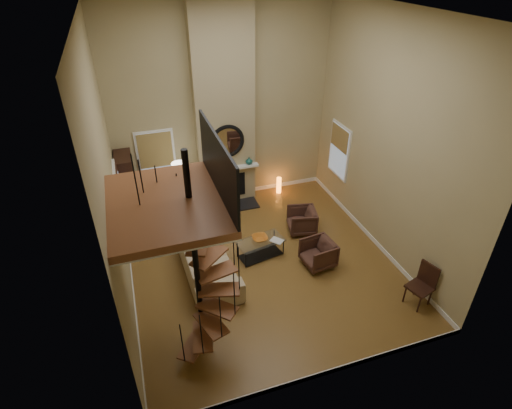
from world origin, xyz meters
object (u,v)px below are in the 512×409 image
object	(u,v)px
sofa	(206,257)
accent_lamp	(279,185)
armchair_far	(321,253)
armchair_near	(304,220)
coffee_table	(260,246)
side_chair	(423,283)
floor_lamp	(180,173)
hutch	(129,190)

from	to	relation	value
sofa	accent_lamp	world-z (taller)	sofa
armchair_far	accent_lamp	xyz separation A→B (m)	(0.28, 3.44, -0.10)
armchair_near	armchair_far	xyz separation A→B (m)	(-0.19, -1.35, 0.00)
sofa	armchair_near	world-z (taller)	sofa
armchair_near	armchair_far	distance (m)	1.36
sofa	coffee_table	bearing A→B (deg)	-87.18
sofa	accent_lamp	distance (m)	4.02
accent_lamp	side_chair	size ratio (longest dim) A/B	0.53
coffee_table	floor_lamp	xyz separation A→B (m)	(-1.47, 2.21, 1.13)
floor_lamp	armchair_far	bearing A→B (deg)	-47.58
sofa	floor_lamp	xyz separation A→B (m)	(-0.10, 2.32, 1.02)
hutch	accent_lamp	xyz separation A→B (m)	(4.33, 0.13, -0.70)
coffee_table	floor_lamp	world-z (taller)	floor_lamp
side_chair	armchair_far	bearing A→B (deg)	130.14
armchair_far	sofa	bearing A→B (deg)	-110.35
side_chair	floor_lamp	bearing A→B (deg)	131.59
armchair_far	coffee_table	size ratio (longest dim) A/B	0.59
armchair_near	side_chair	size ratio (longest dim) A/B	0.73
coffee_table	floor_lamp	bearing A→B (deg)	123.69
armchair_far	accent_lamp	size ratio (longest dim) A/B	1.37
sofa	side_chair	world-z (taller)	side_chair
armchair_near	floor_lamp	size ratio (longest dim) A/B	0.42
sofa	armchair_far	world-z (taller)	sofa
accent_lamp	floor_lamp	bearing A→B (deg)	-170.95
coffee_table	accent_lamp	bearing A→B (deg)	60.55
sofa	accent_lamp	xyz separation A→B (m)	(2.88, 2.79, -0.15)
hutch	armchair_near	size ratio (longest dim) A/B	2.85
hutch	armchair_near	distance (m)	4.71
sofa	floor_lamp	world-z (taller)	floor_lamp
accent_lamp	armchair_far	bearing A→B (deg)	-94.72
floor_lamp	accent_lamp	size ratio (longest dim) A/B	3.30
accent_lamp	hutch	bearing A→B (deg)	-178.31
floor_lamp	sofa	bearing A→B (deg)	-87.43
hutch	armchair_far	xyz separation A→B (m)	(4.05, -3.31, -0.60)
sofa	side_chair	size ratio (longest dim) A/B	2.70
armchair_near	accent_lamp	distance (m)	2.09
coffee_table	side_chair	distance (m)	3.69
hutch	sofa	distance (m)	3.08
armchair_near	floor_lamp	bearing A→B (deg)	-106.54
armchair_near	coffee_table	xyz separation A→B (m)	(-1.42, -0.59, -0.07)
armchair_near	accent_lamp	bearing A→B (deg)	-170.03
armchair_near	hutch	bearing A→B (deg)	-102.23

